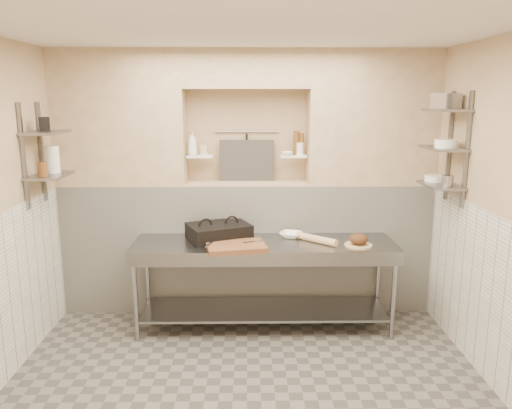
{
  "coord_description": "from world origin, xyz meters",
  "views": [
    {
      "loc": [
        0.02,
        -3.58,
        2.31
      ],
      "look_at": [
        0.09,
        0.9,
        1.35
      ],
      "focal_mm": 35.0,
      "sensor_mm": 36.0,
      "label": 1
    }
  ],
  "objects_px": {
    "prep_table": "(264,267)",
    "cutting_board": "(236,247)",
    "rolling_pin": "(316,239)",
    "bottle_soap": "(192,143)",
    "bowl_alcove": "(287,153)",
    "mixing_bowl": "(291,235)",
    "bread_loaf": "(359,239)",
    "panini_press": "(219,232)",
    "jug_left": "(53,159)"
  },
  "relations": [
    {
      "from": "prep_table",
      "to": "cutting_board",
      "type": "distance_m",
      "value": 0.45
    },
    {
      "from": "rolling_pin",
      "to": "bottle_soap",
      "type": "distance_m",
      "value": 1.65
    },
    {
      "from": "bowl_alcove",
      "to": "mixing_bowl",
      "type": "bearing_deg",
      "value": -85.79
    },
    {
      "from": "bread_loaf",
      "to": "cutting_board",
      "type": "bearing_deg",
      "value": -175.51
    },
    {
      "from": "prep_table",
      "to": "panini_press",
      "type": "xyz_separation_m",
      "value": [
        -0.46,
        0.12,
        0.34
      ]
    },
    {
      "from": "prep_table",
      "to": "mixing_bowl",
      "type": "relative_size",
      "value": 11.48
    },
    {
      "from": "rolling_pin",
      "to": "prep_table",
      "type": "bearing_deg",
      "value": -179.75
    },
    {
      "from": "cutting_board",
      "to": "rolling_pin",
      "type": "distance_m",
      "value": 0.82
    },
    {
      "from": "rolling_pin",
      "to": "jug_left",
      "type": "height_order",
      "value": "jug_left"
    },
    {
      "from": "mixing_bowl",
      "to": "bread_loaf",
      "type": "bearing_deg",
      "value": -25.92
    },
    {
      "from": "bread_loaf",
      "to": "bowl_alcove",
      "type": "bearing_deg",
      "value": 135.19
    },
    {
      "from": "mixing_bowl",
      "to": "bottle_soap",
      "type": "xyz_separation_m",
      "value": [
        -1.03,
        0.35,
        0.91
      ]
    },
    {
      "from": "panini_press",
      "to": "cutting_board",
      "type": "xyz_separation_m",
      "value": [
        0.18,
        -0.33,
        -0.06
      ]
    },
    {
      "from": "bottle_soap",
      "to": "jug_left",
      "type": "relative_size",
      "value": 1.0
    },
    {
      "from": "prep_table",
      "to": "bread_loaf",
      "type": "relative_size",
      "value": 14.43
    },
    {
      "from": "panini_press",
      "to": "bread_loaf",
      "type": "height_order",
      "value": "panini_press"
    },
    {
      "from": "bottle_soap",
      "to": "jug_left",
      "type": "xyz_separation_m",
      "value": [
        -1.26,
        -0.57,
        -0.1
      ]
    },
    {
      "from": "mixing_bowl",
      "to": "cutting_board",
      "type": "bearing_deg",
      "value": -144.22
    },
    {
      "from": "panini_press",
      "to": "bowl_alcove",
      "type": "distance_m",
      "value": 1.12
    },
    {
      "from": "cutting_board",
      "to": "rolling_pin",
      "type": "relative_size",
      "value": 1.17
    },
    {
      "from": "prep_table",
      "to": "rolling_pin",
      "type": "relative_size",
      "value": 5.54
    },
    {
      "from": "bowl_alcove",
      "to": "panini_press",
      "type": "bearing_deg",
      "value": -149.93
    },
    {
      "from": "rolling_pin",
      "to": "bread_loaf",
      "type": "height_order",
      "value": "bread_loaf"
    },
    {
      "from": "jug_left",
      "to": "bottle_soap",
      "type": "bearing_deg",
      "value": 24.34
    },
    {
      "from": "rolling_pin",
      "to": "bottle_soap",
      "type": "bearing_deg",
      "value": 156.91
    },
    {
      "from": "cutting_board",
      "to": "rolling_pin",
      "type": "xyz_separation_m",
      "value": [
        0.79,
        0.22,
        0.01
      ]
    },
    {
      "from": "cutting_board",
      "to": "mixing_bowl",
      "type": "distance_m",
      "value": 0.69
    },
    {
      "from": "panini_press",
      "to": "rolling_pin",
      "type": "xyz_separation_m",
      "value": [
        0.98,
        -0.12,
        -0.04
      ]
    },
    {
      "from": "panini_press",
      "to": "bowl_alcove",
      "type": "xyz_separation_m",
      "value": [
        0.71,
        0.41,
        0.75
      ]
    },
    {
      "from": "panini_press",
      "to": "mixing_bowl",
      "type": "distance_m",
      "value": 0.74
    },
    {
      "from": "cutting_board",
      "to": "mixing_bowl",
      "type": "xyz_separation_m",
      "value": [
        0.56,
        0.4,
        0.0
      ]
    },
    {
      "from": "prep_table",
      "to": "bottle_soap",
      "type": "bearing_deg",
      "value": 144.1
    },
    {
      "from": "bread_loaf",
      "to": "rolling_pin",
      "type": "bearing_deg",
      "value": 162.85
    },
    {
      "from": "rolling_pin",
      "to": "cutting_board",
      "type": "bearing_deg",
      "value": -164.8
    },
    {
      "from": "bowl_alcove",
      "to": "jug_left",
      "type": "distance_m",
      "value": 2.34
    },
    {
      "from": "prep_table",
      "to": "mixing_bowl",
      "type": "xyz_separation_m",
      "value": [
        0.28,
        0.19,
        0.29
      ]
    },
    {
      "from": "mixing_bowl",
      "to": "jug_left",
      "type": "bearing_deg",
      "value": -174.59
    },
    {
      "from": "jug_left",
      "to": "rolling_pin",
      "type": "bearing_deg",
      "value": 0.72
    },
    {
      "from": "panini_press",
      "to": "bottle_soap",
      "type": "xyz_separation_m",
      "value": [
        -0.29,
        0.42,
        0.86
      ]
    },
    {
      "from": "panini_press",
      "to": "bowl_alcove",
      "type": "relative_size",
      "value": 5.62
    },
    {
      "from": "jug_left",
      "to": "cutting_board",
      "type": "bearing_deg",
      "value": -6.03
    },
    {
      "from": "cutting_board",
      "to": "mixing_bowl",
      "type": "bearing_deg",
      "value": 35.78
    },
    {
      "from": "mixing_bowl",
      "to": "rolling_pin",
      "type": "distance_m",
      "value": 0.3
    },
    {
      "from": "prep_table",
      "to": "mixing_bowl",
      "type": "height_order",
      "value": "mixing_bowl"
    },
    {
      "from": "bottle_soap",
      "to": "bowl_alcove",
      "type": "bearing_deg",
      "value": -0.47
    },
    {
      "from": "cutting_board",
      "to": "bowl_alcove",
      "type": "height_order",
      "value": "bowl_alcove"
    },
    {
      "from": "panini_press",
      "to": "cutting_board",
      "type": "height_order",
      "value": "panini_press"
    },
    {
      "from": "cutting_board",
      "to": "rolling_pin",
      "type": "height_order",
      "value": "rolling_pin"
    },
    {
      "from": "cutting_board",
      "to": "rolling_pin",
      "type": "bearing_deg",
      "value": 15.2
    },
    {
      "from": "bottle_soap",
      "to": "bowl_alcove",
      "type": "relative_size",
      "value": 2.01
    }
  ]
}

